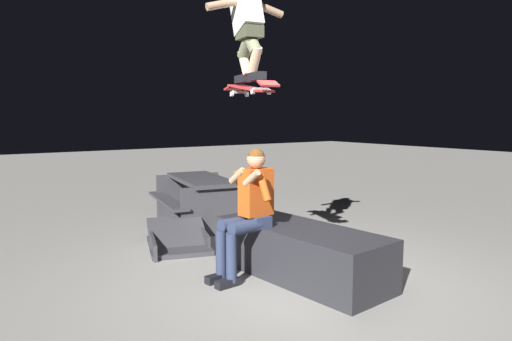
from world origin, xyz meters
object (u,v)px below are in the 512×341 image
(skateboard, at_px, (250,88))
(kicker_ramp, at_px, (179,242))
(ledge_box_main, at_px, (300,252))
(picnic_table_back, at_px, (202,193))
(person_sitting_on_ledge, at_px, (248,206))
(skater_airborne, at_px, (247,23))

(skateboard, distance_m, kicker_ramp, 2.35)
(ledge_box_main, distance_m, skateboard, 1.82)
(skateboard, distance_m, picnic_table_back, 2.85)
(ledge_box_main, bearing_deg, picnic_table_back, -6.35)
(person_sitting_on_ledge, distance_m, skater_airborne, 1.93)
(ledge_box_main, distance_m, person_sitting_on_ledge, 0.75)
(skateboard, xyz_separation_m, kicker_ramp, (1.31, 0.24, -1.94))
(kicker_ramp, bearing_deg, person_sitting_on_ledge, -175.27)
(person_sitting_on_ledge, bearing_deg, skater_airborne, -33.36)
(ledge_box_main, height_order, picnic_table_back, picnic_table_back)
(ledge_box_main, height_order, kicker_ramp, ledge_box_main)
(skater_airborne, distance_m, picnic_table_back, 3.22)
(person_sitting_on_ledge, bearing_deg, picnic_table_back, -17.49)
(ledge_box_main, relative_size, person_sitting_on_ledge, 1.46)
(ledge_box_main, xyz_separation_m, picnic_table_back, (2.76, -0.31, 0.23))
(person_sitting_on_ledge, height_order, kicker_ramp, person_sitting_on_ledge)
(skateboard, height_order, skater_airborne, skater_airborne)
(skateboard, distance_m, skater_airborne, 0.69)
(skateboard, relative_size, picnic_table_back, 0.54)
(kicker_ramp, xyz_separation_m, picnic_table_back, (1.02, -0.90, 0.43))
(skater_airborne, bearing_deg, ledge_box_main, -145.44)
(ledge_box_main, relative_size, skater_airborne, 1.79)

